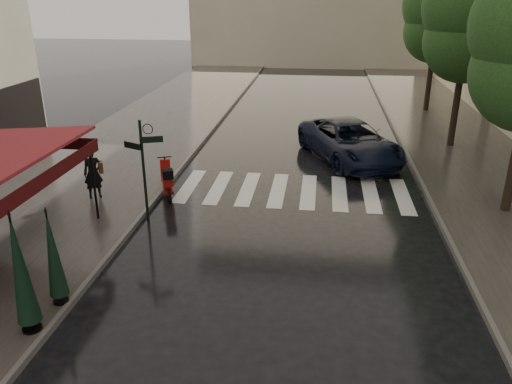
% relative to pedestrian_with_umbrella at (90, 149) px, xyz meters
% --- Properties ---
extents(ground, '(120.00, 120.00, 0.00)m').
position_rel_pedestrian_with_umbrella_xyz_m(ground, '(3.43, -4.35, -1.75)').
color(ground, black).
rests_on(ground, ground).
extents(sidewalk_near, '(6.00, 60.00, 0.12)m').
position_rel_pedestrian_with_umbrella_xyz_m(sidewalk_near, '(-1.07, 7.65, -1.69)').
color(sidewalk_near, '#38332D').
rests_on(sidewalk_near, ground).
extents(sidewalk_far, '(5.50, 60.00, 0.12)m').
position_rel_pedestrian_with_umbrella_xyz_m(sidewalk_far, '(13.68, 7.65, -1.69)').
color(sidewalk_far, '#38332D').
rests_on(sidewalk_far, ground).
extents(curb_near, '(0.12, 60.00, 0.16)m').
position_rel_pedestrian_with_umbrella_xyz_m(curb_near, '(1.98, 7.65, -1.67)').
color(curb_near, '#595651').
rests_on(curb_near, ground).
extents(curb_far, '(0.12, 60.00, 0.16)m').
position_rel_pedestrian_with_umbrella_xyz_m(curb_far, '(10.88, 7.65, -1.67)').
color(curb_far, '#595651').
rests_on(curb_far, ground).
extents(crosswalk, '(7.85, 3.20, 0.01)m').
position_rel_pedestrian_with_umbrella_xyz_m(crosswalk, '(6.40, 1.65, -1.74)').
color(crosswalk, silver).
rests_on(crosswalk, ground).
extents(signpost, '(1.17, 0.29, 3.10)m').
position_rel_pedestrian_with_umbrella_xyz_m(signpost, '(2.24, -1.35, 0.08)').
color(signpost, black).
rests_on(signpost, ground).
extents(tree_mid, '(3.80, 3.80, 8.34)m').
position_rel_pedestrian_with_umbrella_xyz_m(tree_mid, '(12.93, 7.65, 3.84)').
color(tree_mid, black).
rests_on(tree_mid, sidewalk_far).
extents(tree_far, '(3.80, 3.80, 8.16)m').
position_rel_pedestrian_with_umbrella_xyz_m(tree_far, '(13.13, 14.65, 3.71)').
color(tree_far, black).
rests_on(tree_far, sidewalk_far).
extents(pedestrian_with_umbrella, '(1.35, 1.36, 2.45)m').
position_rel_pedestrian_with_umbrella_xyz_m(pedestrian_with_umbrella, '(0.00, 0.00, 0.00)').
color(pedestrian_with_umbrella, black).
rests_on(pedestrian_with_umbrella, sidewalk_near).
extents(scooter, '(0.90, 1.73, 1.19)m').
position_rel_pedestrian_with_umbrella_xyz_m(scooter, '(2.26, 0.60, -1.19)').
color(scooter, black).
rests_on(scooter, ground).
extents(parked_car, '(4.66, 6.21, 1.57)m').
position_rel_pedestrian_with_umbrella_xyz_m(parked_car, '(8.43, 5.38, -0.96)').
color(parked_car, black).
rests_on(parked_car, ground).
extents(parasol_front, '(0.46, 0.46, 2.59)m').
position_rel_pedestrian_with_umbrella_xyz_m(parasol_front, '(1.67, -6.78, -0.23)').
color(parasol_front, black).
rests_on(parasol_front, sidewalk_near).
extents(parasol_back, '(0.41, 0.41, 2.21)m').
position_rel_pedestrian_with_umbrella_xyz_m(parasol_back, '(1.78, -5.80, -0.44)').
color(parasol_back, black).
rests_on(parasol_back, sidewalk_near).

